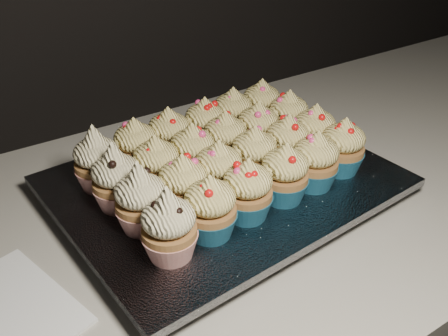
# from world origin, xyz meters

# --- Properties ---
(worktop) EXTENTS (2.44, 0.64, 0.04)m
(worktop) POSITION_xyz_m (0.00, 1.70, 0.88)
(worktop) COLOR beige
(worktop) RESTS_ON cabinet
(baking_tray) EXTENTS (0.43, 0.34, 0.02)m
(baking_tray) POSITION_xyz_m (0.08, 1.70, 0.91)
(baking_tray) COLOR black
(baking_tray) RESTS_ON worktop
(foil_lining) EXTENTS (0.47, 0.38, 0.01)m
(foil_lining) POSITION_xyz_m (0.08, 1.70, 0.93)
(foil_lining) COLOR silver
(foil_lining) RESTS_ON baking_tray
(cupcake_0) EXTENTS (0.06, 0.06, 0.10)m
(cupcake_0) POSITION_xyz_m (-0.06, 1.60, 0.97)
(cupcake_0) COLOR #A92317
(cupcake_0) RESTS_ON foil_lining
(cupcake_1) EXTENTS (0.06, 0.06, 0.08)m
(cupcake_1) POSITION_xyz_m (-0.00, 1.60, 0.97)
(cupcake_1) COLOR #1A5D7C
(cupcake_1) RESTS_ON foil_lining
(cupcake_2) EXTENTS (0.06, 0.06, 0.08)m
(cupcake_2) POSITION_xyz_m (0.06, 1.61, 0.97)
(cupcake_2) COLOR #1A5D7C
(cupcake_2) RESTS_ON foil_lining
(cupcake_3) EXTENTS (0.06, 0.06, 0.08)m
(cupcake_3) POSITION_xyz_m (0.12, 1.61, 0.97)
(cupcake_3) COLOR #1A5D7C
(cupcake_3) RESTS_ON foil_lining
(cupcake_4) EXTENTS (0.06, 0.06, 0.08)m
(cupcake_4) POSITION_xyz_m (0.17, 1.62, 0.97)
(cupcake_4) COLOR #1A5D7C
(cupcake_4) RESTS_ON foil_lining
(cupcake_5) EXTENTS (0.06, 0.06, 0.08)m
(cupcake_5) POSITION_xyz_m (0.23, 1.62, 0.97)
(cupcake_5) COLOR #1A5D7C
(cupcake_5) RESTS_ON foil_lining
(cupcake_6) EXTENTS (0.06, 0.06, 0.10)m
(cupcake_6) POSITION_xyz_m (-0.06, 1.66, 0.97)
(cupcake_6) COLOR #A92317
(cupcake_6) RESTS_ON foil_lining
(cupcake_7) EXTENTS (0.06, 0.06, 0.08)m
(cupcake_7) POSITION_xyz_m (-0.00, 1.66, 0.97)
(cupcake_7) COLOR #1A5D7C
(cupcake_7) RESTS_ON foil_lining
(cupcake_8) EXTENTS (0.06, 0.06, 0.08)m
(cupcake_8) POSITION_xyz_m (0.05, 1.66, 0.97)
(cupcake_8) COLOR #1A5D7C
(cupcake_8) RESTS_ON foil_lining
(cupcake_9) EXTENTS (0.06, 0.06, 0.08)m
(cupcake_9) POSITION_xyz_m (0.11, 1.67, 0.97)
(cupcake_9) COLOR #1A5D7C
(cupcake_9) RESTS_ON foil_lining
(cupcake_10) EXTENTS (0.06, 0.06, 0.08)m
(cupcake_10) POSITION_xyz_m (0.17, 1.67, 0.97)
(cupcake_10) COLOR #1A5D7C
(cupcake_10) RESTS_ON foil_lining
(cupcake_11) EXTENTS (0.06, 0.06, 0.08)m
(cupcake_11) POSITION_xyz_m (0.22, 1.68, 0.97)
(cupcake_11) COLOR #1A5D7C
(cupcake_11) RESTS_ON foil_lining
(cupcake_12) EXTENTS (0.06, 0.06, 0.10)m
(cupcake_12) POSITION_xyz_m (-0.07, 1.72, 0.97)
(cupcake_12) COLOR #A92317
(cupcake_12) RESTS_ON foil_lining
(cupcake_13) EXTENTS (0.06, 0.06, 0.08)m
(cupcake_13) POSITION_xyz_m (-0.01, 1.72, 0.97)
(cupcake_13) COLOR #1A5D7C
(cupcake_13) RESTS_ON foil_lining
(cupcake_14) EXTENTS (0.06, 0.06, 0.08)m
(cupcake_14) POSITION_xyz_m (0.05, 1.72, 0.97)
(cupcake_14) COLOR #1A5D7C
(cupcake_14) RESTS_ON foil_lining
(cupcake_15) EXTENTS (0.06, 0.06, 0.08)m
(cupcake_15) POSITION_xyz_m (0.10, 1.73, 0.97)
(cupcake_15) COLOR #1A5D7C
(cupcake_15) RESTS_ON foil_lining
(cupcake_16) EXTENTS (0.06, 0.06, 0.08)m
(cupcake_16) POSITION_xyz_m (0.16, 1.73, 0.97)
(cupcake_16) COLOR #1A5D7C
(cupcake_16) RESTS_ON foil_lining
(cupcake_17) EXTENTS (0.06, 0.06, 0.08)m
(cupcake_17) POSITION_xyz_m (0.22, 1.74, 0.97)
(cupcake_17) COLOR #1A5D7C
(cupcake_17) RESTS_ON foil_lining
(cupcake_18) EXTENTS (0.06, 0.06, 0.10)m
(cupcake_18) POSITION_xyz_m (-0.07, 1.77, 0.97)
(cupcake_18) COLOR #A92317
(cupcake_18) RESTS_ON foil_lining
(cupcake_19) EXTENTS (0.06, 0.06, 0.08)m
(cupcake_19) POSITION_xyz_m (-0.01, 1.78, 0.97)
(cupcake_19) COLOR #1A5D7C
(cupcake_19) RESTS_ON foil_lining
(cupcake_20) EXTENTS (0.06, 0.06, 0.08)m
(cupcake_20) POSITION_xyz_m (0.04, 1.78, 0.97)
(cupcake_20) COLOR #1A5D7C
(cupcake_20) RESTS_ON foil_lining
(cupcake_21) EXTENTS (0.06, 0.06, 0.08)m
(cupcake_21) POSITION_xyz_m (0.10, 1.78, 0.97)
(cupcake_21) COLOR #1A5D7C
(cupcake_21) RESTS_ON foil_lining
(cupcake_22) EXTENTS (0.06, 0.06, 0.08)m
(cupcake_22) POSITION_xyz_m (0.16, 1.79, 0.97)
(cupcake_22) COLOR #1A5D7C
(cupcake_22) RESTS_ON foil_lining
(cupcake_23) EXTENTS (0.06, 0.06, 0.08)m
(cupcake_23) POSITION_xyz_m (0.22, 1.79, 0.97)
(cupcake_23) COLOR #1A5D7C
(cupcake_23) RESTS_ON foil_lining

